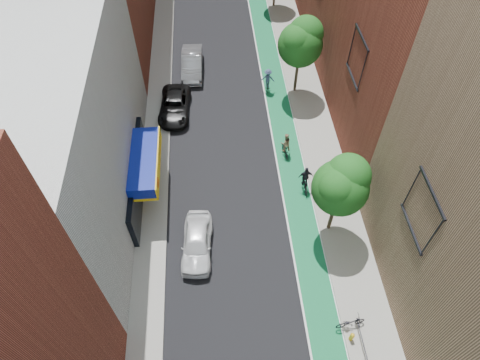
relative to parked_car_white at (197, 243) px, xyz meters
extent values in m
cube|color=#12652E|center=(7.00, 16.85, -0.77)|extent=(2.00, 68.00, 0.01)
cube|color=gray|center=(-3.00, 16.85, -0.70)|extent=(2.00, 68.00, 0.15)
cube|color=gray|center=(9.50, 16.85, -0.70)|extent=(3.00, 68.00, 0.15)
cube|color=silver|center=(-8.00, 4.85, 5.23)|extent=(8.00, 20.00, 12.00)
cylinder|color=#332619|center=(8.60, 0.85, 0.88)|extent=(0.24, 0.24, 3.30)
sphere|color=#1A5015|center=(8.60, 0.85, 3.61)|extent=(3.36, 3.36, 3.36)
sphere|color=#1A5015|center=(9.00, 1.15, 4.33)|extent=(2.64, 2.64, 2.64)
sphere|color=#1A5015|center=(8.30, 0.55, 4.09)|extent=(2.40, 2.40, 2.40)
cylinder|color=#332619|center=(8.60, 14.85, 0.96)|extent=(0.24, 0.24, 3.47)
sphere|color=#1A5015|center=(8.60, 14.85, 3.82)|extent=(3.53, 3.53, 3.53)
sphere|color=#1A5015|center=(9.00, 15.15, 4.58)|extent=(2.77, 2.77, 2.77)
sphere|color=#1A5015|center=(8.30, 14.55, 4.33)|extent=(2.52, 2.52, 2.52)
imported|color=silver|center=(0.00, 0.00, 0.00)|extent=(2.18, 4.68, 1.55)
imported|color=black|center=(-1.60, 12.97, -0.07)|extent=(2.68, 5.23, 1.41)
imported|color=gray|center=(-0.12, 18.30, 0.06)|extent=(1.95, 5.14, 1.68)
imported|color=black|center=(6.69, 7.62, -0.32)|extent=(0.65, 1.56, 0.91)
imported|color=#9E7F5C|center=(6.69, 7.72, 0.39)|extent=(0.87, 0.73, 1.63)
imported|color=black|center=(7.60, 4.27, -0.32)|extent=(0.62, 1.75, 0.91)
imported|color=black|center=(7.60, 4.37, 0.44)|extent=(1.01, 0.43, 1.72)
imported|color=black|center=(6.28, 15.13, -0.33)|extent=(0.74, 1.53, 0.89)
imported|color=#3D4D6D|center=(6.28, 15.23, 0.44)|extent=(1.24, 0.88, 1.73)
imported|color=black|center=(8.40, -5.66, -0.18)|extent=(1.77, 0.85, 0.89)
cylinder|color=gold|center=(8.30, -6.41, -0.37)|extent=(0.22, 0.22, 0.51)
sphere|color=gold|center=(8.30, -6.41, -0.06)|extent=(0.24, 0.24, 0.24)
camera|label=1|loc=(1.60, -13.79, 23.23)|focal=32.00mm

